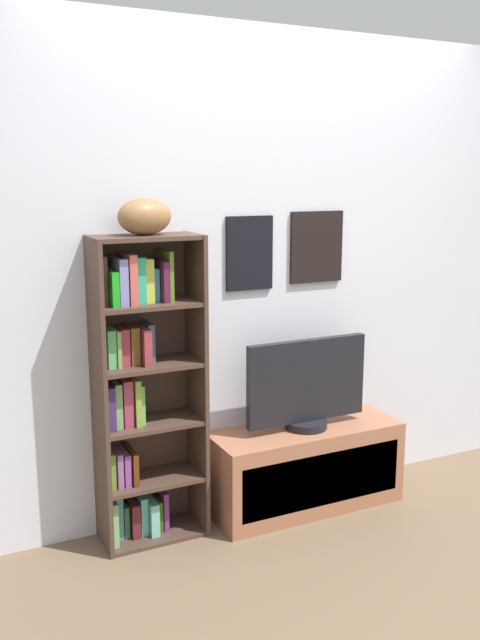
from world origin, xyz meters
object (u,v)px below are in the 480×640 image
at_px(television, 307,385).
at_px(football, 145,217).
at_px(tv_stand, 305,467).
at_px(bookshelf, 138,389).

bearing_deg(television, football, 176.25).
height_order(tv_stand, television, television).
bearing_deg(television, tv_stand, -90.00).
height_order(bookshelf, tv_stand, bookshelf).
xyz_separation_m(bookshelf, football, (0.05, -0.03, 0.80)).
distance_m(bookshelf, football, 0.80).
distance_m(bookshelf, television, 0.88).
xyz_separation_m(football, television, (0.83, -0.05, -0.88)).
bearing_deg(football, bookshelf, 148.74).
relative_size(bookshelf, football, 5.72).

